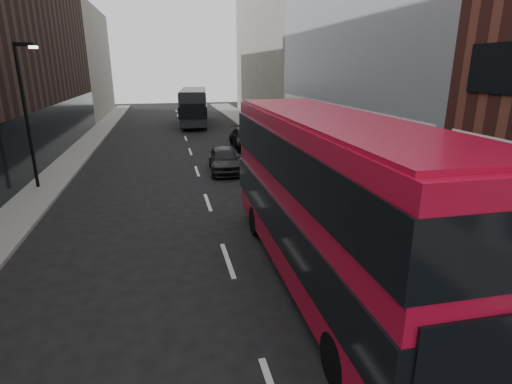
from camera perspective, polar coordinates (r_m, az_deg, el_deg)
sidewalk_right at (r=30.72m, az=4.92°, el=6.14°), size 3.00×80.00×0.15m
sidewalk_left at (r=29.97m, az=-24.71°, el=4.33°), size 2.00×80.00×0.15m
building_modern_block at (r=28.25m, az=16.69°, el=24.59°), size 5.03×22.00×20.00m
building_victorian at (r=49.59m, az=2.73°, el=21.56°), size 6.50×24.00×21.00m
building_left_mid at (r=35.10m, az=-30.40°, el=16.71°), size 5.00×24.00×14.00m
building_left_far at (r=56.55m, az=-23.80°, el=16.46°), size 5.00×20.00×13.00m
street_lamp at (r=22.73m, az=-29.95°, el=10.46°), size 1.06×0.22×7.00m
red_bus at (r=11.17m, az=10.18°, el=-0.30°), size 2.94×12.04×4.84m
grey_bus at (r=45.05m, az=-8.86°, el=12.08°), size 3.87×11.88×3.77m
car_a at (r=24.12m, az=-4.57°, el=4.67°), size 2.01×4.46×1.49m
car_b at (r=26.28m, az=0.81°, el=5.89°), size 2.00×4.91×1.58m
car_c at (r=31.43m, az=-1.48°, el=7.69°), size 2.11×5.11×1.48m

